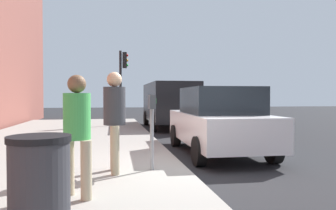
% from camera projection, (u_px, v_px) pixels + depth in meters
% --- Properties ---
extents(ground_plane, '(80.00, 80.00, 0.00)m').
position_uv_depth(ground_plane, '(186.00, 174.00, 6.34)').
color(ground_plane, '#232326').
rests_on(ground_plane, ground).
extents(sidewalk_slab, '(28.00, 6.00, 0.15)m').
position_uv_depth(sidewalk_slab, '(25.00, 177.00, 5.81)').
color(sidewalk_slab, gray).
rests_on(sidewalk_slab, ground_plane).
extents(parking_meter, '(0.36, 0.12, 1.41)m').
position_uv_depth(parking_meter, '(152.00, 116.00, 6.01)').
color(parking_meter, gray).
rests_on(parking_meter, sidewalk_slab).
extents(pedestrian_at_meter, '(0.55, 0.40, 1.83)m').
position_uv_depth(pedestrian_at_meter, '(114.00, 113.00, 5.80)').
color(pedestrian_at_meter, tan).
rests_on(pedestrian_at_meter, sidewalk_slab).
extents(pedestrian_bystander, '(0.41, 0.41, 1.68)m').
position_uv_depth(pedestrian_bystander, '(77.00, 126.00, 4.35)').
color(pedestrian_bystander, tan).
rests_on(pedestrian_bystander, sidewalk_slab).
extents(parked_sedan_near, '(4.44, 2.04, 1.77)m').
position_uv_depth(parked_sedan_near, '(218.00, 121.00, 8.50)').
color(parked_sedan_near, silver).
rests_on(parked_sedan_near, ground_plane).
extents(parked_van_far, '(5.21, 2.15, 2.18)m').
position_uv_depth(parked_van_far, '(169.00, 102.00, 15.64)').
color(parked_van_far, black).
rests_on(parked_van_far, ground_plane).
extents(traffic_signal, '(0.24, 0.44, 3.60)m').
position_uv_depth(traffic_signal, '(123.00, 75.00, 15.50)').
color(traffic_signal, black).
rests_on(traffic_signal, sidewalk_slab).
extents(trash_bin, '(0.59, 0.59, 1.01)m').
position_uv_depth(trash_bin, '(40.00, 188.00, 3.03)').
color(trash_bin, '#2D2D33').
rests_on(trash_bin, sidewalk_slab).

